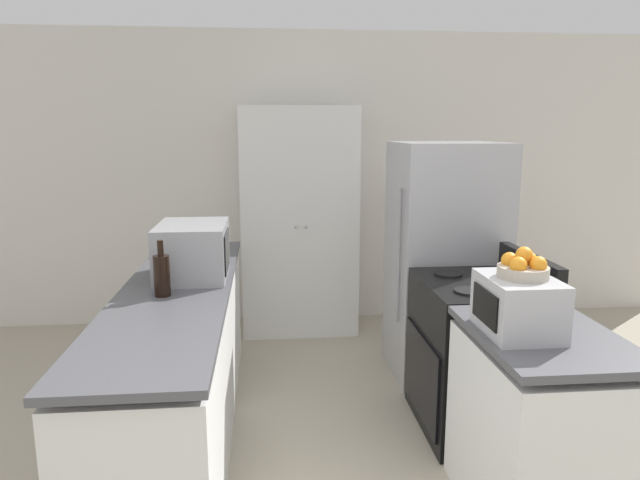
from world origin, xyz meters
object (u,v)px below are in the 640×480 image
object	(u,v)px
microwave	(193,250)
wine_bottle	(162,274)
toaster_oven	(518,305)
stove	(476,354)
fruit_bowl	(523,267)
pantry_cabinet	(299,221)
refrigerator	(444,261)

from	to	relation	value
microwave	wine_bottle	world-z (taller)	microwave
toaster_oven	wine_bottle	bearing A→B (deg)	156.37
stove	fruit_bowl	bearing A→B (deg)	-99.64
microwave	toaster_oven	bearing A→B (deg)	-36.08
stove	microwave	xyz separation A→B (m)	(-1.65, 0.29, 0.60)
wine_bottle	toaster_oven	distance (m)	1.77
pantry_cabinet	wine_bottle	bearing A→B (deg)	-113.71
pantry_cabinet	toaster_oven	world-z (taller)	pantry_cabinet
wine_bottle	toaster_oven	world-z (taller)	wine_bottle
stove	fruit_bowl	distance (m)	1.10
refrigerator	wine_bottle	size ratio (longest dim) A/B	5.57
toaster_oven	pantry_cabinet	bearing A→B (deg)	106.85
refrigerator	toaster_oven	bearing A→B (deg)	-96.73
refrigerator	microwave	size ratio (longest dim) A/B	3.10
refrigerator	wine_bottle	world-z (taller)	refrigerator
pantry_cabinet	refrigerator	bearing A→B (deg)	-46.02
stove	wine_bottle	distance (m)	1.86
toaster_oven	fruit_bowl	world-z (taller)	fruit_bowl
refrigerator	stove	bearing A→B (deg)	-92.90
fruit_bowl	pantry_cabinet	bearing A→B (deg)	107.05
stove	toaster_oven	bearing A→B (deg)	-100.40
microwave	fruit_bowl	distance (m)	1.88
pantry_cabinet	wine_bottle	distance (m)	2.07
stove	fruit_bowl	size ratio (longest dim) A/B	4.92
stove	microwave	size ratio (longest dim) A/B	1.96
stove	toaster_oven	world-z (taller)	toaster_oven
refrigerator	fruit_bowl	bearing A→B (deg)	-96.34
wine_bottle	pantry_cabinet	bearing A→B (deg)	66.29
stove	pantry_cabinet	bearing A→B (deg)	117.52
wine_bottle	fruit_bowl	size ratio (longest dim) A/B	1.40
pantry_cabinet	wine_bottle	xyz separation A→B (m)	(-0.83, -1.90, 0.04)
pantry_cabinet	toaster_oven	distance (m)	2.72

